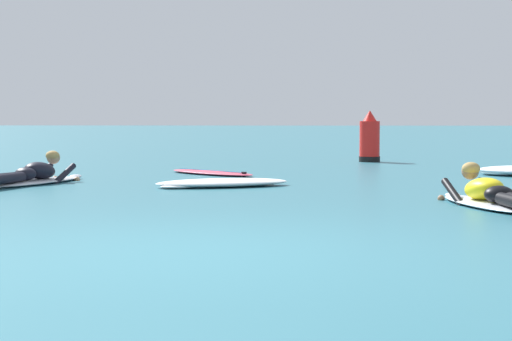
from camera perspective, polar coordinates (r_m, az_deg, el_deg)
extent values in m
plane|color=#2D6B7A|center=(16.86, -0.55, 0.06)|extent=(120.00, 120.00, 0.00)
ellipsoid|color=silver|center=(10.54, 14.60, -2.07)|extent=(0.97, 2.09, 0.07)
ellipsoid|color=silver|center=(11.41, 12.58, -1.55)|extent=(0.24, 0.24, 0.06)
ellipsoid|color=yellow|center=(10.57, 14.51, -1.15)|extent=(0.53, 0.74, 0.35)
ellipsoid|color=black|center=(10.22, 15.41, -1.50)|extent=(0.39, 0.35, 0.20)
cylinder|color=black|center=(10.82, 12.62, -1.44)|extent=(0.21, 0.59, 0.33)
sphere|color=#8C6647|center=(11.18, 11.86, -1.78)|extent=(0.09, 0.09, 0.09)
cylinder|color=black|center=(10.98, 14.78, -1.40)|extent=(0.21, 0.59, 0.33)
sphere|color=#8C6647|center=(11.32, 14.00, -1.75)|extent=(0.09, 0.09, 0.09)
sphere|color=#8C6647|center=(10.91, 13.66, -0.03)|extent=(0.21, 0.21, 0.21)
ellipsoid|color=#AD894C|center=(10.89, 13.71, 0.12)|extent=(0.26, 0.24, 0.16)
ellipsoid|color=silver|center=(13.88, -13.89, -0.69)|extent=(1.22, 2.22, 0.07)
ellipsoid|color=silver|center=(14.73, -11.57, -0.37)|extent=(0.25, 0.25, 0.06)
ellipsoid|color=black|center=(13.90, -13.78, 0.00)|extent=(0.58, 0.71, 0.34)
ellipsoid|color=black|center=(13.61, -14.66, -0.22)|extent=(0.41, 0.38, 0.20)
cylinder|color=black|center=(13.11, -15.86, -0.52)|extent=(0.37, 0.86, 0.14)
cylinder|color=black|center=(14.31, -13.71, -0.22)|extent=(0.28, 0.59, 0.34)
sphere|color=tan|center=(14.64, -12.84, -0.51)|extent=(0.09, 0.09, 0.09)
cylinder|color=black|center=(14.05, -12.29, -0.27)|extent=(0.28, 0.59, 0.34)
sphere|color=tan|center=(14.36, -11.48, -0.57)|extent=(0.09, 0.09, 0.09)
sphere|color=tan|center=(14.19, -12.95, 0.83)|extent=(0.21, 0.21, 0.21)
ellipsoid|color=#AD894C|center=(14.17, -12.99, 0.94)|extent=(0.27, 0.26, 0.16)
ellipsoid|color=#E54C66|center=(15.53, -2.88, -0.13)|extent=(1.84, 1.78, 0.07)
cube|color=#1E9EDB|center=(15.53, -2.88, 0.01)|extent=(1.26, 1.20, 0.01)
cone|color=black|center=(14.93, -0.78, -0.39)|extent=(0.14, 0.14, 0.16)
ellipsoid|color=white|center=(15.87, 15.58, -0.13)|extent=(0.95, 0.93, 0.10)
ellipsoid|color=white|center=(12.94, -2.19, -0.78)|extent=(2.12, 1.35, 0.12)
ellipsoid|color=white|center=(13.19, -0.23, -0.78)|extent=(0.72, 0.38, 0.08)
ellipsoid|color=white|center=(12.73, -4.70, -0.99)|extent=(0.80, 0.69, 0.07)
cylinder|color=red|center=(19.70, 7.34, 1.87)|extent=(0.45, 0.45, 0.90)
cone|color=red|center=(19.69, 7.36, 3.53)|extent=(0.31, 0.31, 0.24)
cylinder|color=black|center=(19.71, 7.33, 0.74)|extent=(0.47, 0.47, 0.12)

